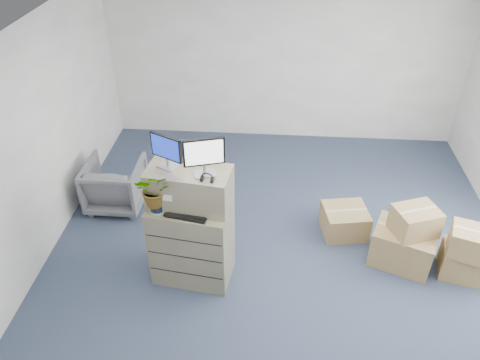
# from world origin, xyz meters

# --- Properties ---
(ground) EXTENTS (7.00, 7.00, 0.00)m
(ground) POSITION_xyz_m (0.00, 0.00, 0.00)
(ground) COLOR #2A384D
(ground) RESTS_ON ground
(wall_back) EXTENTS (6.00, 0.02, 2.80)m
(wall_back) POSITION_xyz_m (0.00, 3.51, 1.40)
(wall_back) COLOR beige
(wall_back) RESTS_ON ground
(filing_cabinet_lower) EXTENTS (0.98, 0.68, 1.06)m
(filing_cabinet_lower) POSITION_xyz_m (-1.06, -0.07, 0.53)
(filing_cabinet_lower) COLOR #847B5B
(filing_cabinet_lower) RESTS_ON ground
(filing_cabinet_upper) EXTENTS (0.97, 0.58, 0.46)m
(filing_cabinet_upper) POSITION_xyz_m (-1.05, -0.02, 1.29)
(filing_cabinet_upper) COLOR #847B5B
(filing_cabinet_upper) RESTS_ON filing_cabinet_lower
(monitor_left) EXTENTS (0.36, 0.23, 0.39)m
(monitor_left) POSITION_xyz_m (-1.28, 0.03, 1.74)
(monitor_left) COLOR #99999E
(monitor_left) RESTS_ON filing_cabinet_upper
(monitor_right) EXTENTS (0.43, 0.22, 0.43)m
(monitor_right) POSITION_xyz_m (-0.86, -0.08, 1.76)
(monitor_right) COLOR #99999E
(monitor_right) RESTS_ON filing_cabinet_upper
(headphones) EXTENTS (0.13, 0.03, 0.13)m
(headphones) POSITION_xyz_m (-0.82, -0.20, 1.56)
(headphones) COLOR black
(headphones) RESTS_ON filing_cabinet_upper
(keyboard) EXTENTS (0.50, 0.29, 0.02)m
(keyboard) POSITION_xyz_m (-1.06, -0.22, 1.08)
(keyboard) COLOR black
(keyboard) RESTS_ON filing_cabinet_lower
(mouse) EXTENTS (0.09, 0.06, 0.03)m
(mouse) POSITION_xyz_m (-0.74, -0.23, 1.08)
(mouse) COLOR silver
(mouse) RESTS_ON filing_cabinet_lower
(water_bottle) EXTENTS (0.07, 0.07, 0.25)m
(water_bottle) POSITION_xyz_m (-1.01, -0.01, 1.19)
(water_bottle) COLOR #909398
(water_bottle) RESTS_ON filing_cabinet_lower
(phone_dock) EXTENTS (0.06, 0.05, 0.12)m
(phone_dock) POSITION_xyz_m (-1.10, -0.04, 1.10)
(phone_dock) COLOR silver
(phone_dock) RESTS_ON filing_cabinet_lower
(external_drive) EXTENTS (0.21, 0.17, 0.06)m
(external_drive) POSITION_xyz_m (-0.70, -0.01, 1.09)
(external_drive) COLOR black
(external_drive) RESTS_ON filing_cabinet_lower
(tissue_box) EXTENTS (0.23, 0.12, 0.08)m
(tissue_box) POSITION_xyz_m (-0.75, -0.05, 1.16)
(tissue_box) COLOR #429CE1
(tissue_box) RESTS_ON external_drive
(potted_plant) EXTENTS (0.43, 0.47, 0.42)m
(potted_plant) POSITION_xyz_m (-1.39, -0.16, 1.31)
(potted_plant) COLOR #93AC8A
(potted_plant) RESTS_ON filing_cabinet_lower
(office_chair) EXTENTS (0.79, 0.74, 0.81)m
(office_chair) POSITION_xyz_m (-2.40, 1.23, 0.40)
(office_chair) COLOR #57575B
(office_chair) RESTS_ON ground
(cardboard_boxes) EXTENTS (2.00, 1.27, 0.85)m
(cardboard_boxes) POSITION_xyz_m (1.59, 0.42, 0.32)
(cardboard_boxes) COLOR olive
(cardboard_boxes) RESTS_ON ground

